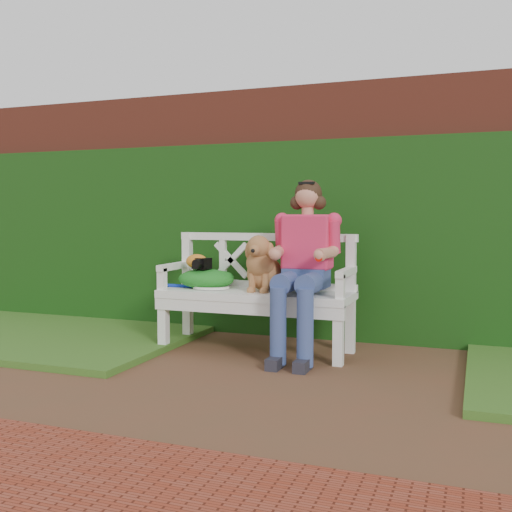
% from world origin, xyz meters
% --- Properties ---
extents(ground, '(60.00, 60.00, 0.00)m').
position_xyz_m(ground, '(0.00, 0.00, 0.00)').
color(ground, brown).
extents(brick_wall, '(10.00, 0.30, 2.20)m').
position_xyz_m(brick_wall, '(0.00, 1.90, 1.10)').
color(brick_wall, brown).
rests_on(brick_wall, ground).
extents(ivy_hedge, '(10.00, 0.18, 1.70)m').
position_xyz_m(ivy_hedge, '(0.00, 1.68, 0.85)').
color(ivy_hedge, '#14430D').
rests_on(ivy_hedge, ground).
extents(grass_left, '(2.60, 2.00, 0.05)m').
position_xyz_m(grass_left, '(-2.40, 0.90, 0.03)').
color(grass_left, '#2E511F').
rests_on(grass_left, ground).
extents(garden_bench, '(1.63, 0.76, 0.48)m').
position_xyz_m(garden_bench, '(-0.46, 0.98, 0.24)').
color(garden_bench, white).
rests_on(garden_bench, ground).
extents(seated_woman, '(0.61, 0.77, 1.27)m').
position_xyz_m(seated_woman, '(-0.05, 0.96, 0.64)').
color(seated_woman, '#FD2A68').
rests_on(seated_woman, ground).
extents(dog, '(0.29, 0.40, 0.44)m').
position_xyz_m(dog, '(-0.40, 0.99, 0.70)').
color(dog, '#B87326').
rests_on(dog, garden_bench).
extents(tennis_racket, '(0.57, 0.25, 0.03)m').
position_xyz_m(tennis_racket, '(-0.86, 0.95, 0.49)').
color(tennis_racket, white).
rests_on(tennis_racket, garden_bench).
extents(green_bag, '(0.54, 0.47, 0.16)m').
position_xyz_m(green_bag, '(-0.89, 0.99, 0.56)').
color(green_bag, '#286926').
rests_on(green_bag, garden_bench).
extents(camera_item, '(0.15, 0.13, 0.09)m').
position_xyz_m(camera_item, '(-0.91, 0.95, 0.68)').
color(camera_item, black).
rests_on(camera_item, green_bag).
extents(baseball_glove, '(0.22, 0.19, 0.12)m').
position_xyz_m(baseball_glove, '(-0.97, 0.97, 0.70)').
color(baseball_glove, orange).
rests_on(baseball_glove, green_bag).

